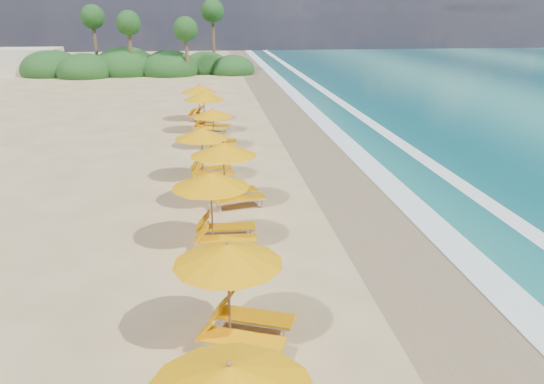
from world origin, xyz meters
name	(u,v)px	position (x,y,z in m)	size (l,w,h in m)	color
ground	(272,225)	(0.00, 0.00, 0.00)	(160.00, 160.00, 0.00)	tan
wet_sand	(384,219)	(4.00, 0.00, 0.01)	(4.00, 160.00, 0.01)	#8B7853
surf_foam	(456,215)	(6.70, 0.00, 0.03)	(4.00, 160.00, 0.01)	white
station_3	(237,287)	(-1.59, -6.69, 1.37)	(3.16, 3.12, 2.44)	olive
station_4	(218,204)	(-1.87, -1.39, 1.38)	(2.69, 2.50, 2.46)	olive
station_5	(229,169)	(-1.35, 2.18, 1.40)	(3.07, 2.96, 2.51)	olive
station_6	(206,150)	(-2.17, 5.53, 1.31)	(2.66, 2.49, 2.34)	olive
station_7	(216,126)	(-1.62, 10.99, 1.21)	(2.42, 2.26, 2.16)	olive
station_8	(207,109)	(-2.05, 14.86, 1.41)	(3.20, 3.13, 2.51)	olive
station_9	(202,100)	(-2.39, 18.52, 1.35)	(3.23, 3.23, 2.40)	olive
treeline	(134,66)	(-9.94, 45.51, 1.00)	(25.80, 8.80, 9.74)	#163D14
beach_building	(28,61)	(-22.00, 48.00, 1.40)	(7.00, 5.00, 2.80)	beige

